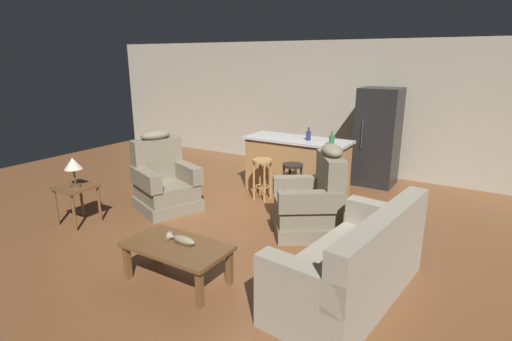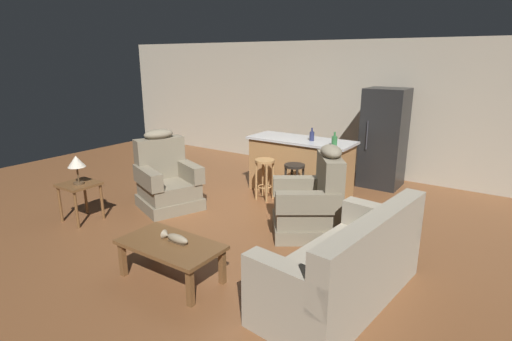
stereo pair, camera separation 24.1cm
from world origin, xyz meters
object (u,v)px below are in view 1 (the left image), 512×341
object	(u,v)px
fish_figurine	(182,240)
recliner_near_lamp	(164,182)
recliner_near_island	(313,202)
bottle_short_amber	(332,140)
couch	(355,266)
kitchen_island	(297,165)
end_table	(76,192)
coffee_table	(177,250)
bar_stool_left	(262,172)
bottle_tall_green	(308,135)
table_lamp	(73,165)
bar_stool_right	(292,177)
refrigerator	(378,137)

from	to	relation	value
fish_figurine	recliner_near_lamp	bearing A→B (deg)	138.78
recliner_near_island	bottle_short_amber	bearing A→B (deg)	-113.64
couch	bottle_short_amber	size ratio (longest dim) A/B	8.85
kitchen_island	end_table	bearing A→B (deg)	-125.15
recliner_near_island	fish_figurine	bearing A→B (deg)	35.92
coffee_table	recliner_near_lamp	xyz separation A→B (m)	(-1.64, 1.51, 0.06)
couch	bar_stool_left	distance (m)	2.95
recliner_near_lamp	bottle_tall_green	xyz separation A→B (m)	(1.62, 1.72, 0.61)
bottle_short_amber	table_lamp	bearing A→B (deg)	-135.19
end_table	table_lamp	world-z (taller)	table_lamp
coffee_table	recliner_near_island	world-z (taller)	recliner_near_island
recliner_near_lamp	recliner_near_island	world-z (taller)	same
end_table	kitchen_island	distance (m)	3.49
bar_stool_right	table_lamp	bearing A→B (deg)	-134.50
end_table	refrigerator	distance (m)	5.08
recliner_near_island	table_lamp	size ratio (longest dim) A/B	2.93
couch	bar_stool_right	size ratio (longest dim) A/B	2.92
kitchen_island	bar_stool_right	bearing A→B (deg)	-69.85
recliner_near_island	bottle_tall_green	size ratio (longest dim) A/B	5.62
couch	bottle_tall_green	size ratio (longest dim) A/B	9.29
coffee_table	end_table	bearing A→B (deg)	169.68
recliner_near_lamp	bar_stool_right	distance (m)	1.99
fish_figurine	bottle_tall_green	world-z (taller)	bottle_tall_green
recliner_near_lamp	bottle_tall_green	world-z (taller)	recliner_near_lamp
recliner_near_lamp	refrigerator	distance (m)	3.86
recliner_near_island	refrigerator	bearing A→B (deg)	-126.94
fish_figurine	bottle_tall_green	bearing A→B (deg)	90.72
recliner_near_lamp	recliner_near_island	xyz separation A→B (m)	(2.32, 0.38, 0.00)
recliner_near_lamp	end_table	world-z (taller)	recliner_near_lamp
recliner_near_island	bar_stool_right	size ratio (longest dim) A/B	1.76
kitchen_island	bottle_short_amber	world-z (taller)	bottle_short_amber
recliner_near_lamp	bottle_tall_green	bearing A→B (deg)	68.13
table_lamp	bar_stool_left	size ratio (longest dim) A/B	0.60
refrigerator	bottle_short_amber	world-z (taller)	refrigerator
recliner_near_island	refrigerator	size ratio (longest dim) A/B	0.68
fish_figurine	end_table	world-z (taller)	end_table
refrigerator	bottle_short_amber	size ratio (longest dim) A/B	7.85
bar_stool_left	bar_stool_right	world-z (taller)	same
couch	bottle_short_amber	distance (m)	2.73
table_lamp	bar_stool_left	bearing A→B (deg)	53.60
table_lamp	end_table	bearing A→B (deg)	154.48
recliner_near_island	kitchen_island	bearing A→B (deg)	-90.87
fish_figurine	bottle_tall_green	distance (m)	3.23
recliner_near_lamp	recliner_near_island	distance (m)	2.35
coffee_table	bottle_tall_green	distance (m)	3.30
bar_stool_right	bottle_tall_green	bearing A→B (deg)	92.00
table_lamp	bottle_tall_green	size ratio (longest dim) A/B	1.92
recliner_near_lamp	kitchen_island	size ratio (longest dim) A/B	0.67
kitchen_island	coffee_table	bearing A→B (deg)	-86.08
coffee_table	kitchen_island	world-z (taller)	kitchen_island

